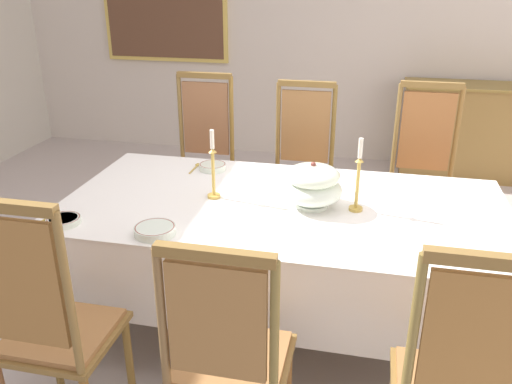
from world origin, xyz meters
name	(u,v)px	position (x,y,z in m)	size (l,w,h in m)	color
ground	(286,307)	(0.00, 0.00, -0.02)	(6.75, 5.66, 0.04)	#B8ACA5
dining_table	(283,217)	(0.00, -0.20, 0.69)	(2.29, 1.15, 0.76)	olive
tablecloth	(282,224)	(0.00, -0.20, 0.65)	(2.31, 1.17, 0.44)	white
chair_south_a	(49,323)	(-0.77, -1.18, 0.60)	(0.44, 0.42, 1.19)	olive
chair_north_a	(202,159)	(-0.77, 0.79, 0.61)	(0.44, 0.42, 1.22)	olive
chair_south_b	(228,356)	(-0.03, -1.18, 0.57)	(0.44, 0.42, 1.09)	olive
chair_north_b	(302,168)	(-0.03, 0.79, 0.60)	(0.44, 0.42, 1.19)	olive
chair_north_c	(422,175)	(0.78, 0.79, 0.61)	(0.44, 0.42, 1.22)	olive
soup_tureen	(312,185)	(0.15, -0.20, 0.88)	(0.31, 0.31, 0.24)	silver
candlestick_west	(213,171)	(-0.37, -0.20, 0.92)	(0.07, 0.07, 0.37)	gold
candlestick_east	(358,182)	(0.37, -0.20, 0.92)	(0.07, 0.07, 0.38)	gold
bowl_near_left	(64,220)	(-0.99, -0.65, 0.78)	(0.16, 0.16, 0.03)	silver
bowl_near_right	(213,166)	(-0.51, 0.21, 0.79)	(0.16, 0.16, 0.04)	silver
bowl_far_left	(155,230)	(-0.52, -0.66, 0.79)	(0.19, 0.19, 0.04)	silver
spoon_primary	(47,218)	(-1.10, -0.63, 0.77)	(0.04, 0.18, 0.01)	gold
spoon_secondary	(197,166)	(-0.62, 0.24, 0.77)	(0.03, 0.18, 0.01)	gold
sideboard	(478,132)	(1.43, 2.55, 0.45)	(1.44, 0.48, 0.90)	olive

